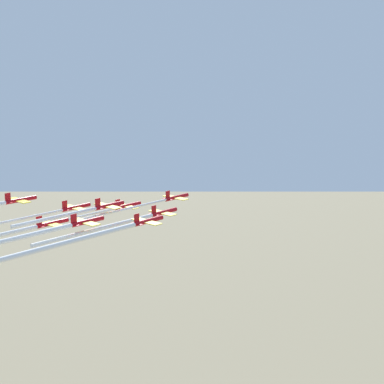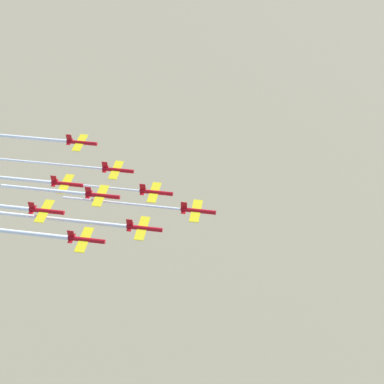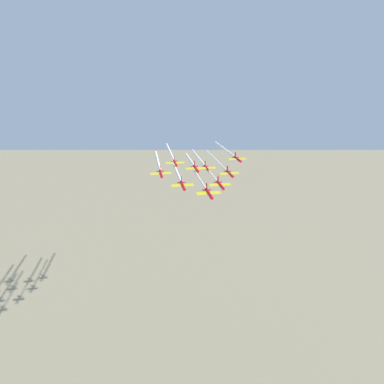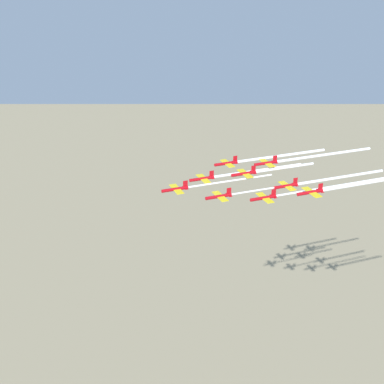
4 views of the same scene
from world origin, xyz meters
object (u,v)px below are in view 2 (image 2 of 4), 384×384
at_px(jet_3, 117,170).
at_px(jet_0, 197,211).
at_px(jet_2, 143,228).
at_px(jet_6, 81,143).
at_px(jet_8, 45,211).
at_px(jet_5, 85,240).
at_px(jet_4, 101,196).
at_px(jet_7, 66,184).
at_px(jet_1, 155,192).

bearing_deg(jet_3, jet_0, 59.53).
distance_m(jet_2, jet_3, 31.28).
bearing_deg(jet_6, jet_8, -0.00).
distance_m(jet_5, jet_8, 17.94).
xyz_separation_m(jet_4, jet_8, (17.89, -0.19, -0.54)).
bearing_deg(jet_0, jet_4, -90.00).
height_order(jet_0, jet_7, jet_0).
bearing_deg(jet_4, jet_5, -0.00).
bearing_deg(jet_4, jet_6, -150.46).
bearing_deg(jet_4, jet_2, 59.53).
xyz_separation_m(jet_0, jet_3, (17.06, -31.46, -1.17)).
distance_m(jet_6, jet_8, 36.30).
bearing_deg(jet_6, jet_1, 59.53).
bearing_deg(jet_1, jet_8, -59.53).
bearing_deg(jet_2, jet_3, -150.46).
distance_m(jet_0, jet_8, 47.19).
bearing_deg(jet_6, jet_3, 59.53).
bearing_deg(jet_1, jet_2, 0.00).
xyz_separation_m(jet_6, jet_7, (9.36, 15.54, -4.60)).
distance_m(jet_2, jet_5, 17.98).
height_order(jet_0, jet_6, jet_6).
xyz_separation_m(jet_2, jet_4, (8.53, -15.73, 3.55)).
distance_m(jet_4, jet_5, 18.23).
distance_m(jet_4, jet_7, 18.43).
distance_m(jet_0, jet_2, 17.93).
relative_size(jet_3, jet_4, 1.00).
height_order(jet_0, jet_5, jet_5).
bearing_deg(jet_6, jet_5, 18.78).
relative_size(jet_0, jet_1, 1.00).
height_order(jet_4, jet_7, jet_4).
xyz_separation_m(jet_3, jet_5, (18.73, 31.09, 1.78)).
bearing_deg(jet_5, jet_3, 180.00).
height_order(jet_6, jet_7, jet_6).
height_order(jet_1, jet_5, jet_5).
xyz_separation_m(jet_0, jet_4, (26.42, -15.92, 2.41)).
distance_m(jet_5, jet_7, 31.39).
relative_size(jet_1, jet_3, 1.00).
height_order(jet_0, jet_2, jet_0).
relative_size(jet_3, jet_5, 1.00).
bearing_deg(jet_3, jet_7, -59.53).
height_order(jet_1, jet_7, jet_1).
relative_size(jet_2, jet_3, 1.00).
xyz_separation_m(jet_2, jet_3, (-0.83, -31.27, -0.03)).
height_order(jet_4, jet_8, jet_4).
bearing_deg(jet_5, jet_1, 150.46).
bearing_deg(jet_6, jet_0, 59.53).
distance_m(jet_0, jet_6, 53.74).
bearing_deg(jet_2, jet_0, 120.47).
xyz_separation_m(jet_2, jet_5, (17.89, -0.19, 1.74)).
height_order(jet_5, jet_7, jet_5).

